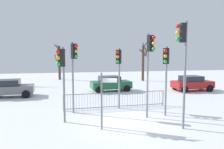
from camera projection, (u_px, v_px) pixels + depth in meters
ground_plane at (128, 122)px, 11.51m from camera, size 60.00×60.00×0.00m
traffic_light_foreground_right at (119, 65)px, 14.01m from camera, size 0.41×0.52×3.99m
traffic_light_rear_right at (74, 61)px, 12.94m from camera, size 0.43×0.50×4.34m
traffic_light_mid_right at (150, 57)px, 11.94m from camera, size 0.40×0.53×4.76m
traffic_light_rear_left at (62, 68)px, 11.13m from camera, size 0.44×0.49×3.99m
traffic_light_mid_left at (166, 65)px, 12.38m from camera, size 0.44×0.50×4.06m
traffic_light_foreground_left at (183, 51)px, 10.20m from camera, size 0.57×0.34×5.18m
direction_sign_post at (103, 98)px, 10.31m from camera, size 0.77×0.26×2.76m
pedestrian_guard_railing at (116, 100)px, 14.43m from camera, size 6.91×0.32×1.07m
car_green_trailing at (110, 83)px, 20.76m from camera, size 3.95×2.25×1.47m
car_grey_far at (9, 88)px, 18.04m from camera, size 3.92×2.17×1.47m
car_red_mid at (192, 83)px, 20.97m from camera, size 3.88×2.09×1.47m
bare_tree_left at (143, 61)px, 28.48m from camera, size 1.46×1.46×5.07m
bare_tree_right at (59, 61)px, 29.64m from camera, size 1.57×1.63×4.82m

